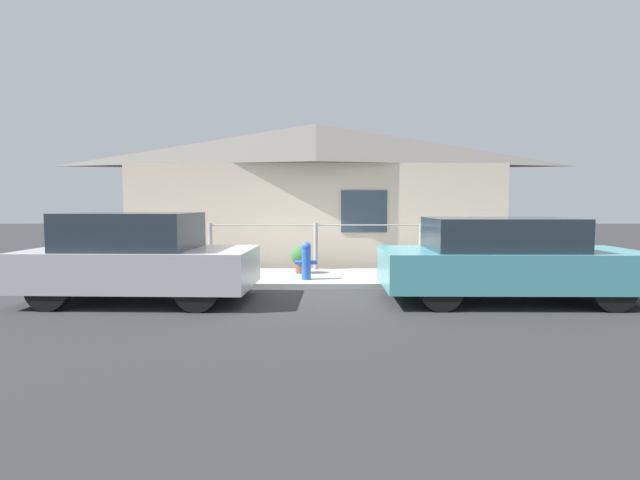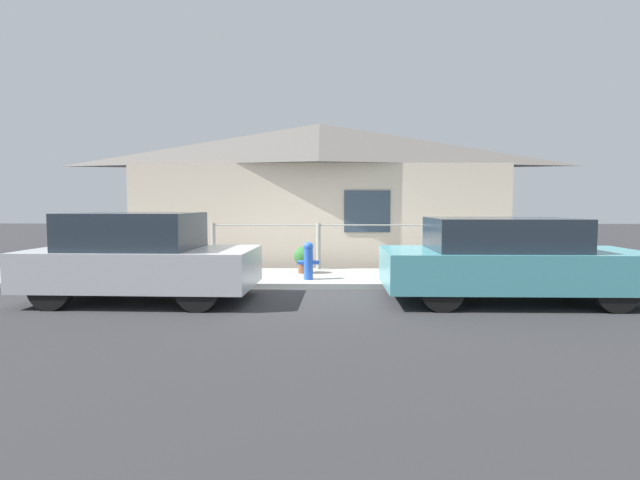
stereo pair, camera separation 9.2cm
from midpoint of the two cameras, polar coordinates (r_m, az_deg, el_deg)
ground_plane at (r=9.35m, az=-0.65°, el=-5.65°), size 60.00×60.00×0.00m
sidewalk at (r=10.45m, az=-0.56°, el=-4.32°), size 24.00×2.24×0.10m
house at (r=13.01m, az=-0.40°, el=9.98°), size 9.64×2.23×3.66m
fence at (r=11.34m, az=-0.49°, el=-0.41°), size 4.90×0.10×1.06m
car_left at (r=8.66m, az=-20.02°, el=-1.89°), size 3.66×1.91×1.45m
car_right at (r=8.65m, az=20.41°, el=-2.10°), size 4.11×1.85×1.37m
fire_hydrant at (r=9.82m, az=-1.63°, el=-2.28°), size 0.43×0.19×0.75m
potted_plant_near_hydrant at (r=10.72m, az=-2.21°, el=-2.03°), size 0.41×0.41×0.57m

